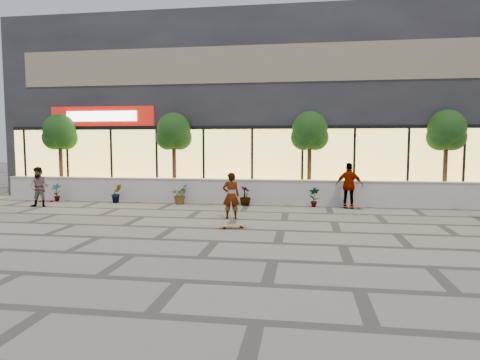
# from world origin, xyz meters

# --- Properties ---
(ground) EXTENTS (80.00, 80.00, 0.00)m
(ground) POSITION_xyz_m (0.00, 0.00, 0.00)
(ground) COLOR gray
(ground) RESTS_ON ground
(planter_wall) EXTENTS (22.00, 0.42, 1.04)m
(planter_wall) POSITION_xyz_m (0.00, 7.00, 0.52)
(planter_wall) COLOR beige
(planter_wall) RESTS_ON ground
(retail_building) EXTENTS (24.00, 9.17, 8.50)m
(retail_building) POSITION_xyz_m (-0.00, 12.49, 4.25)
(retail_building) COLOR black
(retail_building) RESTS_ON ground
(shrub_a) EXTENTS (0.43, 0.29, 0.81)m
(shrub_a) POSITION_xyz_m (-8.50, 6.45, 0.41)
(shrub_a) COLOR #193811
(shrub_a) RESTS_ON ground
(shrub_b) EXTENTS (0.57, 0.57, 0.81)m
(shrub_b) POSITION_xyz_m (-5.70, 6.45, 0.41)
(shrub_b) COLOR #193811
(shrub_b) RESTS_ON ground
(shrub_c) EXTENTS (0.68, 0.77, 0.81)m
(shrub_c) POSITION_xyz_m (-2.90, 6.45, 0.41)
(shrub_c) COLOR #193811
(shrub_c) RESTS_ON ground
(shrub_d) EXTENTS (0.64, 0.64, 0.81)m
(shrub_d) POSITION_xyz_m (-0.10, 6.45, 0.41)
(shrub_d) COLOR #193811
(shrub_d) RESTS_ON ground
(shrub_e) EXTENTS (0.46, 0.35, 0.81)m
(shrub_e) POSITION_xyz_m (2.70, 6.45, 0.41)
(shrub_e) COLOR #193811
(shrub_e) RESTS_ON ground
(tree_west) EXTENTS (1.60, 1.50, 3.92)m
(tree_west) POSITION_xyz_m (-9.00, 7.70, 2.99)
(tree_west) COLOR #462819
(tree_west) RESTS_ON ground
(tree_midwest) EXTENTS (1.60, 1.50, 3.92)m
(tree_midwest) POSITION_xyz_m (-3.50, 7.70, 2.99)
(tree_midwest) COLOR #462819
(tree_midwest) RESTS_ON ground
(tree_mideast) EXTENTS (1.60, 1.50, 3.92)m
(tree_mideast) POSITION_xyz_m (2.50, 7.70, 2.99)
(tree_mideast) COLOR #462819
(tree_mideast) RESTS_ON ground
(tree_east) EXTENTS (1.60, 1.50, 3.92)m
(tree_east) POSITION_xyz_m (8.00, 7.70, 2.99)
(tree_east) COLOR #462819
(tree_east) RESTS_ON ground
(skater_center) EXTENTS (0.64, 0.49, 1.58)m
(skater_center) POSITION_xyz_m (-0.16, 3.37, 0.79)
(skater_center) COLOR silver
(skater_center) RESTS_ON ground
(skater_left) EXTENTS (0.86, 0.72, 1.62)m
(skater_left) POSITION_xyz_m (-8.21, 4.80, 0.81)
(skater_left) COLOR #91755E
(skater_left) RESTS_ON ground
(skater_right_near) EXTENTS (1.11, 0.58, 1.80)m
(skater_right_near) POSITION_xyz_m (4.05, 6.30, 0.90)
(skater_right_near) COLOR silver
(skater_right_near) RESTS_ON ground
(skateboard_center) EXTENTS (0.87, 0.52, 0.10)m
(skateboard_center) POSITION_xyz_m (0.18, 1.73, 0.09)
(skateboard_center) COLOR olive
(skateboard_center) RESTS_ON ground
(skateboard_left) EXTENTS (0.79, 0.38, 0.09)m
(skateboard_left) POSITION_xyz_m (-8.87, 6.20, 0.08)
(skateboard_left) COLOR red
(skateboard_left) RESTS_ON ground
(skateboard_right_near) EXTENTS (0.76, 0.31, 0.09)m
(skateboard_right_near) POSITION_xyz_m (4.19, 6.20, 0.07)
(skateboard_right_near) COLOR brown
(skateboard_right_near) RESTS_ON ground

